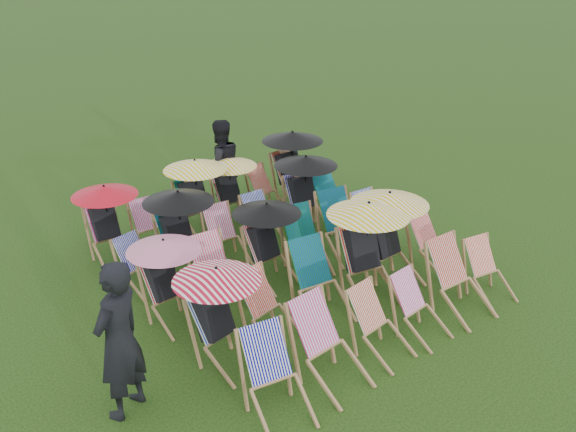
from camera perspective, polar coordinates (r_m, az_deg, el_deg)
ground at (r=10.17m, az=0.44°, el=-5.47°), size 100.00×100.00×0.00m
deckchair_0 at (r=7.35m, az=-1.01°, el=-14.23°), size 0.78×0.98×0.97m
deckchair_1 at (r=7.79m, az=3.80°, el=-11.44°), size 0.76×1.00×1.03m
deckchair_2 at (r=8.36m, az=8.29°, el=-9.50°), size 0.68×0.88×0.88m
deckchair_3 at (r=8.82m, az=11.74°, el=-7.97°), size 0.63×0.83×0.84m
deckchair_4 at (r=9.41m, az=15.15°, el=-5.49°), size 0.71×0.97×1.02m
deckchair_5 at (r=9.96m, az=17.53°, el=-4.65°), size 0.67×0.84×0.83m
deckchair_6 at (r=8.03m, az=-5.94°, el=-8.82°), size 1.10×1.19×1.30m
deckchair_7 at (r=8.58m, az=-1.57°, el=-8.17°), size 0.75×0.93×0.90m
deckchair_8 at (r=9.05m, az=2.92°, el=-5.84°), size 0.79×1.02×1.02m
deckchair_9 at (r=9.44m, az=7.13°, el=-2.93°), size 1.22×1.30×1.44m
deckchair_10 at (r=9.88m, az=9.09°, el=-1.80°), size 1.20×1.27×1.43m
deckchair_11 at (r=10.52m, az=12.88°, el=-2.14°), size 0.72×0.93×0.94m
deckchair_12 at (r=8.97m, az=-10.64°, el=-5.65°), size 1.02×1.09×1.21m
deckchair_13 at (r=9.35m, az=-6.29°, el=-5.10°), size 0.70×0.93×0.97m
deckchair_14 at (r=9.80m, az=-1.68°, el=-2.30°), size 1.06×1.11×1.25m
deckchair_15 at (r=10.22m, az=1.64°, el=-2.24°), size 0.81×1.00×0.97m
deckchair_16 at (r=10.69m, az=5.01°, el=-0.89°), size 0.83×1.04×1.03m
deckchair_17 at (r=11.18m, az=7.69°, el=-0.30°), size 0.60×0.82×0.86m
deckchair_18 at (r=9.90m, az=-12.92°, el=-4.33°), size 0.68×0.84×0.82m
deckchair_19 at (r=10.18m, az=-9.48°, el=-1.34°), size 1.12×1.16×1.33m
deckchair_20 at (r=10.52m, az=-5.52°, el=-1.81°), size 0.65×0.85×0.88m
deckchair_21 at (r=11.01m, az=-2.15°, el=-0.51°), size 0.59×0.81×0.86m
deckchair_22 at (r=11.49m, az=1.61°, el=2.16°), size 1.14×1.21×1.35m
deckchair_23 at (r=11.90m, az=4.07°, el=1.74°), size 0.71×0.94×0.98m
deckchair_24 at (r=10.82m, az=-15.73°, el=-0.55°), size 1.06×1.11×1.26m
deckchair_25 at (r=11.12m, az=-12.10°, el=-0.94°), size 0.56×0.77×0.81m
deckchair_26 at (r=11.45m, az=-8.02°, el=1.79°), size 1.12×1.18×1.33m
deckchair_27 at (r=11.90m, az=-5.08°, el=2.44°), size 1.00×1.05×1.19m
deckchair_28 at (r=12.32m, az=-1.76°, el=2.30°), size 0.71×0.88×0.85m
deckchair_29 at (r=12.61m, az=0.58°, el=4.43°), size 1.20×1.27×1.42m
person_left at (r=7.34m, az=-14.80°, el=-10.64°), size 0.83×0.72×1.91m
person_rear at (r=12.21m, az=-6.03°, el=4.39°), size 0.98×0.82×1.82m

